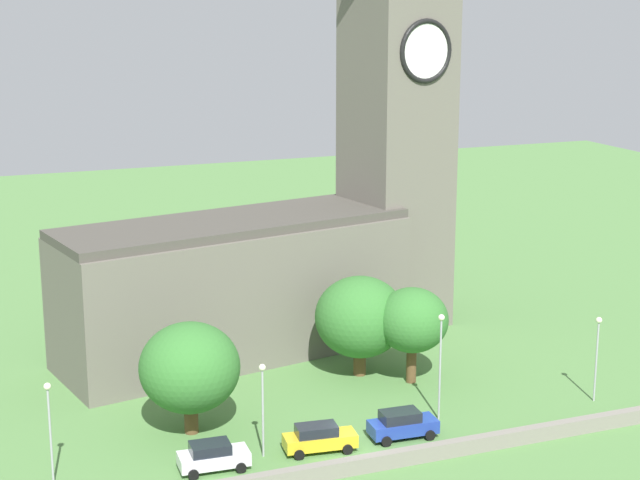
% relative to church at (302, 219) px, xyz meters
% --- Properties ---
extents(ground_plane, '(200.00, 200.00, 0.00)m').
position_rel_church_xyz_m(ground_plane, '(-4.69, -7.19, -10.51)').
color(ground_plane, '#517F42').
extents(church, '(35.68, 15.45, 34.81)m').
position_rel_church_xyz_m(church, '(0.00, 0.00, 0.00)').
color(church, '#666056').
rests_on(church, ground).
extents(quay_barrier, '(58.56, 0.70, 1.02)m').
position_rel_church_xyz_m(quay_barrier, '(-4.69, -24.67, -10.00)').
color(quay_barrier, gray).
rests_on(quay_barrier, ground).
extents(car_white, '(4.46, 2.42, 1.79)m').
position_rel_church_xyz_m(car_white, '(-13.78, -20.98, -9.60)').
color(car_white, silver).
rests_on(car_white, ground).
extents(car_yellow, '(4.86, 2.45, 1.82)m').
position_rel_church_xyz_m(car_yellow, '(-6.71, -20.96, -9.58)').
color(car_yellow, gold).
rests_on(car_yellow, ground).
extents(car_blue, '(4.65, 2.35, 1.91)m').
position_rel_church_xyz_m(car_blue, '(-0.82, -21.03, -9.54)').
color(car_blue, '#233D9E').
rests_on(car_blue, ground).
extents(streetlamp_west_end, '(0.44, 0.44, 6.45)m').
position_rel_church_xyz_m(streetlamp_west_end, '(-23.24, -19.24, -6.15)').
color(streetlamp_west_end, '#9EA0A5').
rests_on(streetlamp_west_end, ground).
extents(streetlamp_west_mid, '(0.44, 0.44, 6.23)m').
position_rel_church_xyz_m(streetlamp_west_mid, '(-10.28, -20.34, -6.27)').
color(streetlamp_west_mid, '#9EA0A5').
rests_on(streetlamp_west_mid, ground).
extents(streetlamp_central, '(0.44, 0.44, 7.60)m').
position_rel_church_xyz_m(streetlamp_central, '(2.90, -19.19, -5.49)').
color(streetlamp_central, '#9EA0A5').
rests_on(streetlamp_central, ground).
extents(streetlamp_east_mid, '(0.44, 0.44, 6.35)m').
position_rel_church_xyz_m(streetlamp_east_mid, '(14.90, -20.39, -6.21)').
color(streetlamp_east_mid, '#9EA0A5').
rests_on(streetlamp_east_mid, ground).
extents(tree_churchyard, '(6.95, 6.95, 7.81)m').
position_rel_church_xyz_m(tree_churchyard, '(1.23, -9.32, -5.85)').
color(tree_churchyard, brown).
rests_on(tree_churchyard, ground).
extents(tree_riverside_east, '(5.45, 5.45, 7.38)m').
position_rel_church_xyz_m(tree_riverside_east, '(4.23, -12.19, -5.61)').
color(tree_riverside_east, brown).
rests_on(tree_riverside_east, ground).
extents(tree_riverside_west, '(6.72, 6.72, 7.66)m').
position_rel_church_xyz_m(tree_riverside_west, '(-13.62, -15.09, -5.90)').
color(tree_riverside_west, brown).
rests_on(tree_riverside_west, ground).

